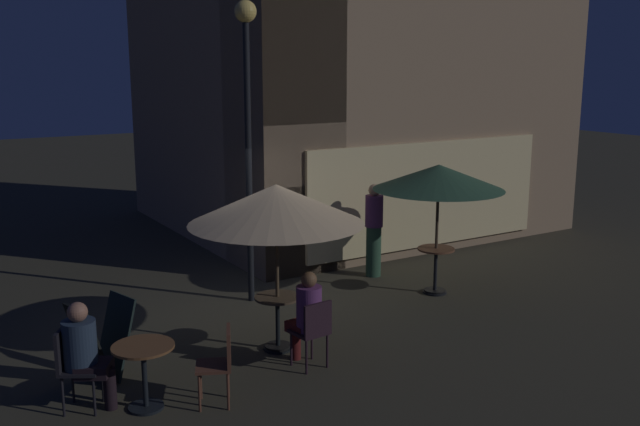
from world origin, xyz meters
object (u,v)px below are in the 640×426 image
street_lamp_near_corner (247,95)px  cafe_table_0 (436,263)px  menu_sandwich_board (102,340)px  cafe_chair_1 (72,361)px  patio_umbrella_0 (439,178)px  patio_umbrella_1 (276,205)px  cafe_table_1 (278,314)px  patron_standing_2 (374,230)px  cafe_table_2 (144,364)px  cafe_chair_0 (313,328)px  cafe_chair_2 (221,359)px  patron_seated_1 (84,349)px  patron_seated_0 (306,313)px

street_lamp_near_corner → cafe_table_0: (2.81, -1.28, -2.80)m
menu_sandwich_board → cafe_chair_1: bearing=-144.8°
patio_umbrella_0 → patio_umbrella_1: size_ratio=0.94×
cafe_table_1 → patron_standing_2: (3.10, 2.10, 0.36)m
cafe_table_2 → patron_standing_2: (5.17, 2.81, 0.33)m
cafe_chair_0 → cafe_chair_2: size_ratio=1.00×
cafe_chair_1 → patio_umbrella_1: bearing=36.7°
cafe_table_0 → patio_umbrella_1: 3.79m
street_lamp_near_corner → patron_seated_1: street_lamp_near_corner is taller
cafe_table_0 → patio_umbrella_1: patio_umbrella_1 is taller
street_lamp_near_corner → menu_sandwich_board: 4.37m
patron_standing_2 → street_lamp_near_corner: bearing=26.5°
cafe_table_1 → patio_umbrella_0: 3.78m
cafe_table_1 → cafe_chair_0: (0.08, -0.80, 0.05)m
cafe_table_2 → patron_standing_2: patron_standing_2 is taller
menu_sandwich_board → cafe_chair_0: bearing=-40.4°
street_lamp_near_corner → patio_umbrella_1: size_ratio=2.04×
street_lamp_near_corner → cafe_chair_2: bearing=-121.4°
cafe_table_2 → cafe_chair_2: (0.77, -0.35, 0.01)m
cafe_table_0 → cafe_table_2: size_ratio=1.04×
patron_seated_0 → cafe_chair_1: bearing=77.4°
cafe_chair_1 → menu_sandwich_board: bearing=81.1°
patio_umbrella_0 → patron_standing_2: (-0.30, 1.36, -1.11)m
street_lamp_near_corner → patron_seated_1: size_ratio=3.77×
street_lamp_near_corner → cafe_chair_1: (-3.34, -2.34, -2.74)m
cafe_chair_2 → patron_standing_2: bearing=-119.8°
patron_seated_0 → street_lamp_near_corner: bearing=-16.9°
patron_seated_1 → cafe_chair_1: bearing=180.0°
patio_umbrella_1 → cafe_chair_1: size_ratio=2.42×
cafe_chair_0 → patron_standing_2: bearing=-52.0°
patio_umbrella_1 → menu_sandwich_board: bearing=173.1°
cafe_table_0 → cafe_chair_1: bearing=-170.2°
patron_seated_1 → patron_standing_2: bearing=53.6°
menu_sandwich_board → patio_umbrella_0: bearing=-11.2°
cafe_table_0 → cafe_table_1: cafe_table_0 is taller
cafe_table_1 → patio_umbrella_1: 1.50m
cafe_table_0 → patron_standing_2: size_ratio=0.46×
cafe_chair_2 → patron_standing_2: patron_standing_2 is taller
patio_umbrella_0 → patron_seated_0: (-3.34, -1.40, -1.27)m
cafe_chair_0 → patio_umbrella_0: bearing=-71.0°
cafe_chair_0 → patron_seated_1: (-2.71, 0.40, 0.17)m
patron_seated_1 → patron_standing_2: size_ratio=0.74×
cafe_table_2 → patron_seated_0: patron_seated_0 is taller
street_lamp_near_corner → patron_seated_0: street_lamp_near_corner is taller
menu_sandwich_board → patron_standing_2: bearing=2.9°
cafe_table_0 → cafe_chair_2: (-4.70, -1.81, 0.03)m
patio_umbrella_1 → cafe_chair_2: 2.22m
menu_sandwich_board → patron_standing_2: (5.37, 1.82, 0.35)m
menu_sandwich_board → cafe_table_1: menu_sandwich_board is taller
patio_umbrella_1 → patron_seated_0: size_ratio=1.84×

